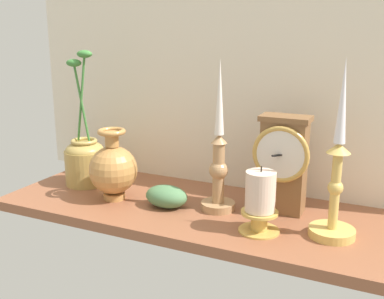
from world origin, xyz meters
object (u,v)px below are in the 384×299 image
candlestick_tall_center (336,184)px  pillar_candle_front (260,201)px  candlestick_tall_left (219,165)px  brass_vase_bulbous (113,169)px  mantel_clock (283,162)px  brass_vase_jar (85,158)px

candlestick_tall_center → pillar_candle_front: bearing=-164.2°
candlestick_tall_left → brass_vase_bulbous: size_ratio=1.98×
candlestick_tall_left → mantel_clock: bearing=19.9°
brass_vase_jar → pillar_candle_front: (52.14, -9.39, -0.60)cm
brass_vase_jar → candlestick_tall_center: bearing=-4.6°
candlestick_tall_center → pillar_candle_front: candlestick_tall_center is taller
brass_vase_bulbous → brass_vase_jar: brass_vase_jar is taller
mantel_clock → candlestick_tall_center: bearing=-33.7°
mantel_clock → candlestick_tall_left: bearing=-160.1°
mantel_clock → candlestick_tall_center: size_ratio=0.62×
pillar_candle_front → mantel_clock: bearing=84.0°
candlestick_tall_left → pillar_candle_front: candlestick_tall_left is taller
mantel_clock → brass_vase_jar: size_ratio=0.63×
candlestick_tall_center → brass_vase_bulbous: (-52.74, -1.04, -3.43)cm
candlestick_tall_left → pillar_candle_front: 15.16cm
candlestick_tall_left → candlestick_tall_center: size_ratio=0.97×
candlestick_tall_center → pillar_candle_front: 15.47cm
mantel_clock → brass_vase_bulbous: size_ratio=1.27×
candlestick_tall_center → mantel_clock: bearing=146.3°
brass_vase_jar → mantel_clock: bearing=3.5°
mantel_clock → candlestick_tall_center: 15.52cm
mantel_clock → brass_vase_jar: (-53.46, -3.25, -4.56)cm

